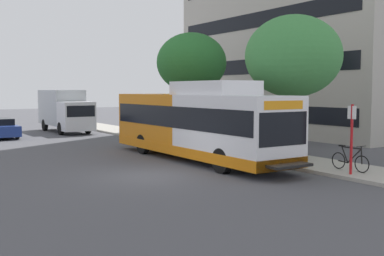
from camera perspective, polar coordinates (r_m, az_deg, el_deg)
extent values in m
plane|color=#4C4C51|center=(25.43, -13.41, -2.90)|extent=(120.00, 120.00, 0.00)
cube|color=#A8A399|center=(26.86, 2.29, -2.23)|extent=(3.00, 56.00, 0.14)
cube|color=white|center=(19.69, 5.10, -0.02)|extent=(2.54, 5.80, 2.73)
cube|color=orange|center=(24.51, -3.27, 0.90)|extent=(2.54, 5.80, 2.73)
cube|color=orange|center=(22.15, 0.46, -2.46)|extent=(2.57, 11.60, 0.44)
cube|color=black|center=(22.02, 0.46, 1.44)|extent=(2.58, 11.25, 0.96)
cube|color=black|center=(17.52, 10.87, -0.11)|extent=(2.34, 0.10, 1.24)
cube|color=orange|center=(17.47, 10.94, 2.73)|extent=(1.90, 0.08, 0.32)
cube|color=white|center=(20.79, 2.67, 4.83)|extent=(2.16, 4.06, 0.60)
cube|color=black|center=(17.40, 11.70, -4.47)|extent=(1.78, 0.60, 0.10)
cylinder|color=black|center=(18.60, 3.65, -3.96)|extent=(0.30, 1.00, 1.00)
cylinder|color=black|center=(20.01, 8.86, -3.39)|extent=(0.30, 1.00, 1.00)
cylinder|color=black|center=(24.34, -5.91, -1.94)|extent=(0.30, 1.00, 1.00)
cylinder|color=black|center=(25.44, -1.37, -1.64)|extent=(0.30, 1.00, 1.00)
cylinder|color=red|center=(18.45, 18.65, -1.32)|extent=(0.10, 0.10, 2.60)
cube|color=white|center=(18.36, 18.70, 1.78)|extent=(0.04, 0.36, 0.48)
torus|color=black|center=(19.03, 19.78, -4.12)|extent=(0.04, 0.66, 0.66)
torus|color=black|center=(19.70, 17.23, -3.76)|extent=(0.04, 0.66, 0.66)
cylinder|color=black|center=(19.20, 18.97, -3.21)|extent=(0.05, 0.64, 0.64)
cylinder|color=black|center=(19.48, 17.93, -3.07)|extent=(0.05, 0.34, 0.62)
cylinder|color=black|center=(19.25, 18.64, -2.28)|extent=(0.05, 0.90, 0.05)
cylinder|color=black|center=(19.56, 17.74, -3.88)|extent=(0.05, 0.45, 0.08)
cylinder|color=black|center=(18.99, 19.75, -3.11)|extent=(0.05, 0.10, 0.67)
cylinder|color=black|center=(18.97, 19.71, -2.10)|extent=(0.52, 0.03, 0.03)
cube|color=black|center=(19.53, 17.61, -2.04)|extent=(0.12, 0.24, 0.06)
cylinder|color=#4C3823|center=(23.15, 11.95, 0.49)|extent=(0.28, 0.28, 3.01)
ellipsoid|color=#3D8442|center=(23.15, 12.09, 8.45)|extent=(4.57, 4.57, 3.88)
cylinder|color=#4C3823|center=(30.29, -0.06, 1.72)|extent=(0.28, 0.28, 3.20)
ellipsoid|color=#286B2D|center=(30.30, -0.06, 7.89)|extent=(4.43, 4.43, 3.77)
cube|color=navy|center=(34.82, -22.09, -0.20)|extent=(1.80, 4.50, 0.70)
cube|color=black|center=(34.88, -22.14, 0.63)|extent=(1.48, 2.34, 0.56)
cylinder|color=black|center=(33.68, -20.30, -0.70)|extent=(0.20, 0.64, 0.64)
cylinder|color=black|center=(36.31, -21.24, -0.36)|extent=(0.20, 0.64, 0.64)
cube|color=silver|center=(35.59, -13.75, 1.39)|extent=(2.30, 2.00, 2.10)
cube|color=#B2B7BC|center=(38.88, -15.47, 2.43)|extent=(2.30, 5.00, 2.70)
cube|color=black|center=(34.65, -13.24, 1.98)|extent=(2.07, 0.08, 0.80)
cylinder|color=black|center=(35.74, -15.52, -0.06)|extent=(0.26, 0.92, 0.92)
cylinder|color=black|center=(36.41, -12.42, 0.08)|extent=(0.26, 0.92, 0.92)
cylinder|color=black|center=(39.70, -17.31, 0.35)|extent=(0.26, 0.92, 0.92)
cylinder|color=black|center=(40.30, -14.49, 0.47)|extent=(0.26, 0.92, 0.92)
cube|color=black|center=(39.29, 14.54, 2.12)|extent=(12.53, 18.18, 1.10)
cube|color=black|center=(39.30, 14.64, 6.96)|extent=(12.53, 18.18, 1.10)
cube|color=black|center=(39.58, 14.74, 11.76)|extent=(12.53, 18.18, 1.10)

